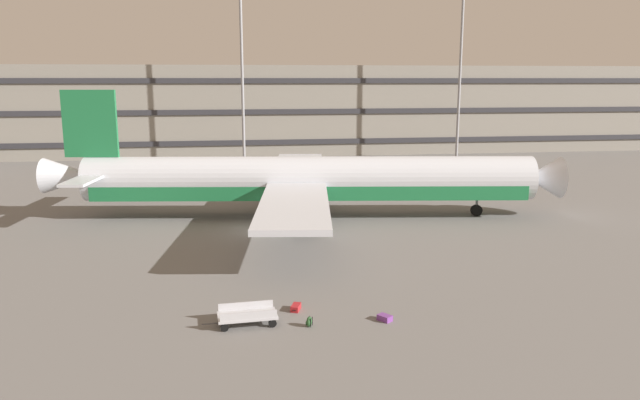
# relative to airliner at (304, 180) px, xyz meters

# --- Properties ---
(ground_plane) EXTENTS (600.00, 600.00, 0.00)m
(ground_plane) POSITION_rel_airliner_xyz_m (-3.47, -3.94, -2.90)
(ground_plane) COLOR slate
(terminal_structure) EXTENTS (122.17, 19.88, 12.56)m
(terminal_structure) POSITION_rel_airliner_xyz_m (-3.47, 47.34, 3.38)
(terminal_structure) COLOR gray
(terminal_structure) RESTS_ON ground_plane
(airliner) EXTENTS (40.40, 32.95, 9.89)m
(airliner) POSITION_rel_airliner_xyz_m (0.00, 0.00, 0.00)
(airliner) COLOR silver
(airliner) RESTS_ON ground_plane
(light_mast_left) EXTENTS (1.80, 0.50, 23.63)m
(light_mast_left) POSITION_rel_airliner_xyz_m (-4.00, 31.17, 10.64)
(light_mast_left) COLOR gray
(light_mast_left) RESTS_ON ground_plane
(light_mast_center_left) EXTENTS (1.80, 0.50, 26.34)m
(light_mast_center_left) POSITION_rel_airliner_xyz_m (24.39, 31.17, 12.02)
(light_mast_center_left) COLOR gray
(light_mast_center_left) RESTS_ON ground_plane
(suitcase_purple) EXTENTS (0.70, 0.74, 0.27)m
(suitcase_purple) POSITION_rel_airliner_xyz_m (1.02, -21.46, -2.77)
(suitcase_purple) COLOR #72388C
(suitcase_purple) RESTS_ON ground_plane
(suitcase_scuffed) EXTENTS (0.58, 0.81, 0.27)m
(suitcase_scuffed) POSITION_rel_airliner_xyz_m (-2.81, -19.63, -2.76)
(suitcase_scuffed) COLOR #B21E23
(suitcase_scuffed) RESTS_ON ground_plane
(backpack_red) EXTENTS (0.39, 0.44, 0.52)m
(backpack_red) POSITION_rel_airliner_xyz_m (-2.44, -21.63, -2.67)
(backpack_red) COLOR #264C26
(backpack_red) RESTS_ON ground_plane
(baggage_cart) EXTENTS (3.34, 1.49, 0.82)m
(baggage_cart) POSITION_rel_airliner_xyz_m (-5.11, -20.99, -2.47)
(baggage_cart) COLOR #B7B7BC
(baggage_cart) RESTS_ON ground_plane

